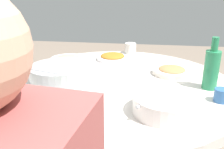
{
  "coord_description": "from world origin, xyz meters",
  "views": [
    {
      "loc": [
        -1.16,
        -0.14,
        1.22
      ],
      "look_at": [
        -0.09,
        0.01,
        0.82
      ],
      "focal_mm": 40.26,
      "sensor_mm": 36.0,
      "label": 1
    }
  ],
  "objects_px": {
    "tea_cup_near": "(130,48)",
    "tea_cup_far": "(8,86)",
    "round_dining_table": "(117,98)",
    "tea_cup_side": "(221,95)",
    "soup_bowl": "(165,105)",
    "dish_tofu_braise": "(172,71)",
    "dish_greens": "(69,110)",
    "dish_noodles": "(68,59)",
    "dish_stirfry": "(113,57)",
    "rice_bowl": "(60,75)",
    "green_bottle": "(211,68)"
  },
  "relations": [
    {
      "from": "rice_bowl",
      "to": "tea_cup_near",
      "type": "relative_size",
      "value": 3.71
    },
    {
      "from": "tea_cup_far",
      "to": "dish_tofu_braise",
      "type": "bearing_deg",
      "value": -64.48
    },
    {
      "from": "dish_greens",
      "to": "round_dining_table",
      "type": "bearing_deg",
      "value": -20.57
    },
    {
      "from": "dish_tofu_braise",
      "to": "dish_noodles",
      "type": "distance_m",
      "value": 0.64
    },
    {
      "from": "tea_cup_near",
      "to": "dish_noodles",
      "type": "bearing_deg",
      "value": 123.72
    },
    {
      "from": "dish_tofu_braise",
      "to": "tea_cup_near",
      "type": "height_order",
      "value": "tea_cup_near"
    },
    {
      "from": "soup_bowl",
      "to": "dish_tofu_braise",
      "type": "height_order",
      "value": "soup_bowl"
    },
    {
      "from": "round_dining_table",
      "to": "rice_bowl",
      "type": "height_order",
      "value": "rice_bowl"
    },
    {
      "from": "dish_greens",
      "to": "dish_noodles",
      "type": "bearing_deg",
      "value": 17.89
    },
    {
      "from": "dish_tofu_braise",
      "to": "tea_cup_far",
      "type": "bearing_deg",
      "value": 115.52
    },
    {
      "from": "dish_greens",
      "to": "tea_cup_side",
      "type": "relative_size",
      "value": 3.79
    },
    {
      "from": "dish_stirfry",
      "to": "tea_cup_near",
      "type": "xyz_separation_m",
      "value": [
        0.17,
        -0.1,
        0.02
      ]
    },
    {
      "from": "soup_bowl",
      "to": "tea_cup_side",
      "type": "height_order",
      "value": "soup_bowl"
    },
    {
      "from": "round_dining_table",
      "to": "dish_tofu_braise",
      "type": "xyz_separation_m",
      "value": [
        0.15,
        -0.28,
        0.11
      ]
    },
    {
      "from": "dish_greens",
      "to": "tea_cup_side",
      "type": "xyz_separation_m",
      "value": [
        0.2,
        -0.59,
        0.01
      ]
    },
    {
      "from": "tea_cup_far",
      "to": "green_bottle",
      "type": "bearing_deg",
      "value": -78.63
    },
    {
      "from": "round_dining_table",
      "to": "tea_cup_side",
      "type": "xyz_separation_m",
      "value": [
        -0.16,
        -0.45,
        0.12
      ]
    },
    {
      "from": "round_dining_table",
      "to": "dish_tofu_braise",
      "type": "distance_m",
      "value": 0.33
    },
    {
      "from": "soup_bowl",
      "to": "tea_cup_near",
      "type": "bearing_deg",
      "value": 12.9
    },
    {
      "from": "dish_stirfry",
      "to": "dish_noodles",
      "type": "bearing_deg",
      "value": 106.06
    },
    {
      "from": "soup_bowl",
      "to": "tea_cup_near",
      "type": "distance_m",
      "value": 0.85
    },
    {
      "from": "round_dining_table",
      "to": "tea_cup_far",
      "type": "height_order",
      "value": "tea_cup_far"
    },
    {
      "from": "rice_bowl",
      "to": "green_bottle",
      "type": "xyz_separation_m",
      "value": [
        0.05,
        -0.71,
        0.05
      ]
    },
    {
      "from": "tea_cup_side",
      "to": "tea_cup_near",
      "type": "bearing_deg",
      "value": 31.32
    },
    {
      "from": "dish_greens",
      "to": "tea_cup_side",
      "type": "bearing_deg",
      "value": -71.4
    },
    {
      "from": "dish_stirfry",
      "to": "green_bottle",
      "type": "xyz_separation_m",
      "value": [
        -0.39,
        -0.51,
        0.08
      ]
    },
    {
      "from": "round_dining_table",
      "to": "tea_cup_near",
      "type": "xyz_separation_m",
      "value": [
        0.54,
        -0.03,
        0.13
      ]
    },
    {
      "from": "tea_cup_near",
      "to": "tea_cup_side",
      "type": "xyz_separation_m",
      "value": [
        -0.7,
        -0.43,
        -0.01
      ]
    },
    {
      "from": "tea_cup_near",
      "to": "tea_cup_far",
      "type": "height_order",
      "value": "tea_cup_near"
    },
    {
      "from": "soup_bowl",
      "to": "tea_cup_far",
      "type": "height_order",
      "value": "soup_bowl"
    },
    {
      "from": "tea_cup_near",
      "to": "green_bottle",
      "type": "bearing_deg",
      "value": -144.03
    },
    {
      "from": "rice_bowl",
      "to": "soup_bowl",
      "type": "height_order",
      "value": "rice_bowl"
    },
    {
      "from": "round_dining_table",
      "to": "dish_stirfry",
      "type": "height_order",
      "value": "dish_stirfry"
    },
    {
      "from": "rice_bowl",
      "to": "dish_tofu_braise",
      "type": "xyz_separation_m",
      "value": [
        0.22,
        -0.55,
        -0.03
      ]
    },
    {
      "from": "round_dining_table",
      "to": "tea_cup_side",
      "type": "bearing_deg",
      "value": -109.79
    },
    {
      "from": "dish_greens",
      "to": "tea_cup_near",
      "type": "distance_m",
      "value": 0.91
    },
    {
      "from": "tea_cup_side",
      "to": "green_bottle",
      "type": "bearing_deg",
      "value": 7.56
    },
    {
      "from": "dish_noodles",
      "to": "tea_cup_side",
      "type": "relative_size",
      "value": 3.52
    },
    {
      "from": "rice_bowl",
      "to": "dish_tofu_braise",
      "type": "bearing_deg",
      "value": -68.22
    },
    {
      "from": "round_dining_table",
      "to": "dish_tofu_braise",
      "type": "relative_size",
      "value": 5.62
    },
    {
      "from": "round_dining_table",
      "to": "dish_tofu_braise",
      "type": "bearing_deg",
      "value": -61.96
    },
    {
      "from": "soup_bowl",
      "to": "tea_cup_side",
      "type": "bearing_deg",
      "value": -61.34
    },
    {
      "from": "dish_stirfry",
      "to": "tea_cup_side",
      "type": "distance_m",
      "value": 0.75
    },
    {
      "from": "dish_stirfry",
      "to": "dish_greens",
      "type": "relative_size",
      "value": 0.87
    },
    {
      "from": "round_dining_table",
      "to": "soup_bowl",
      "type": "relative_size",
      "value": 4.72
    },
    {
      "from": "round_dining_table",
      "to": "soup_bowl",
      "type": "bearing_deg",
      "value": -143.3
    },
    {
      "from": "dish_noodles",
      "to": "green_bottle",
      "type": "bearing_deg",
      "value": -111.79
    },
    {
      "from": "dish_stirfry",
      "to": "tea_cup_side",
      "type": "bearing_deg",
      "value": -135.05
    },
    {
      "from": "soup_bowl",
      "to": "dish_greens",
      "type": "bearing_deg",
      "value": 101.11
    },
    {
      "from": "green_bottle",
      "to": "round_dining_table",
      "type": "bearing_deg",
      "value": 86.69
    }
  ]
}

